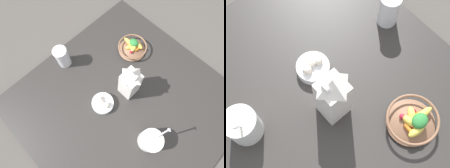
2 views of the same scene
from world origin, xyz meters
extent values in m
plane|color=#4C4742|center=(0.00, 0.00, 0.00)|extent=(6.00, 6.00, 0.00)
cube|color=#2D2B28|center=(0.00, 0.00, 0.02)|extent=(1.12, 1.12, 0.04)
cylinder|color=brown|center=(0.29, 0.21, 0.04)|extent=(0.10, 0.10, 0.01)
cone|color=brown|center=(0.29, 0.21, 0.07)|extent=(0.17, 0.17, 0.04)
torus|color=brown|center=(0.29, 0.21, 0.09)|extent=(0.18, 0.18, 0.01)
ellipsoid|color=#EFD64C|center=(0.29, 0.20, 0.08)|extent=(0.06, 0.04, 0.03)
ellipsoid|color=#EFD64C|center=(0.30, 0.25, 0.08)|extent=(0.03, 0.08, 0.03)
ellipsoid|color=#EFD64C|center=(0.28, 0.22, 0.08)|extent=(0.06, 0.05, 0.03)
ellipsoid|color=#EFD64C|center=(0.33, 0.19, 0.08)|extent=(0.04, 0.07, 0.03)
cylinder|color=orange|center=(0.29, 0.23, 0.08)|extent=(0.02, 0.05, 0.02)
cylinder|color=orange|center=(0.27, 0.20, 0.08)|extent=(0.04, 0.03, 0.02)
cylinder|color=orange|center=(0.31, 0.18, 0.08)|extent=(0.05, 0.02, 0.01)
sphere|color=red|center=(0.32, 0.20, 0.08)|extent=(0.01, 0.01, 0.01)
sphere|color=red|center=(0.26, 0.19, 0.08)|extent=(0.02, 0.02, 0.02)
sphere|color=red|center=(0.27, 0.24, 0.08)|extent=(0.01, 0.01, 0.01)
ellipsoid|color=#2D7F38|center=(0.31, 0.22, 0.10)|extent=(0.05, 0.06, 0.03)
cube|color=silver|center=(0.08, 0.04, 0.14)|extent=(0.09, 0.09, 0.21)
pyramid|color=silver|center=(0.08, 0.04, 0.27)|extent=(0.09, 0.09, 0.05)
cylinder|color=white|center=(0.08, 0.02, 0.27)|extent=(0.03, 0.01, 0.03)
cylinder|color=white|center=(-0.06, -0.23, 0.10)|extent=(0.11, 0.11, 0.12)
cylinder|color=white|center=(-0.06, -0.23, 0.14)|extent=(0.10, 0.10, 0.02)
cylinder|color=silver|center=(-0.03, -0.24, 0.19)|extent=(0.07, 0.02, 0.17)
ellipsoid|color=silver|center=(0.00, -0.24, 0.27)|extent=(0.02, 0.02, 0.01)
cylinder|color=white|center=(-0.07, 0.45, 0.11)|extent=(0.08, 0.08, 0.14)
torus|color=white|center=(-0.07, 0.45, 0.18)|extent=(0.08, 0.08, 0.01)
cylinder|color=white|center=(-0.09, 0.09, 0.06)|extent=(0.13, 0.13, 0.04)
sphere|color=silver|center=(-0.09, 0.11, 0.09)|extent=(0.03, 0.03, 0.03)
sphere|color=silver|center=(-0.09, 0.06, 0.09)|extent=(0.04, 0.04, 0.04)
sphere|color=silver|center=(-0.10, 0.09, 0.09)|extent=(0.03, 0.03, 0.03)
camera|label=1|loc=(-0.23, -0.12, 1.03)|focal=28.00mm
camera|label=2|loc=(0.36, -0.18, 1.10)|focal=50.00mm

